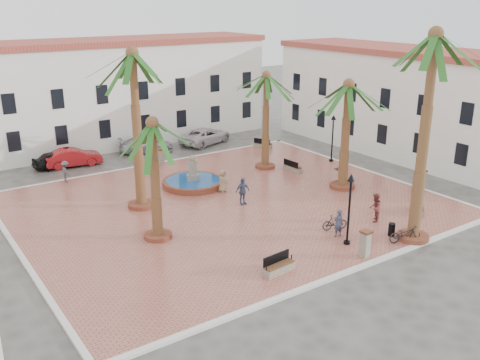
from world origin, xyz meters
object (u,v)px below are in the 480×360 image
at_px(cyclist_b, 375,208).
at_px(car_black, 58,159).
at_px(palm_e, 348,98).
at_px(lamppost_s, 350,197).
at_px(bench_ne, 263,145).
at_px(bollard_e, 421,180).
at_px(cyclist_a, 338,223).
at_px(pedestrian_north, 66,171).
at_px(pedestrian_fountain_b, 243,191).
at_px(pedestrian_fountain_a, 223,181).
at_px(bicycle_a, 405,234).
at_px(bench_s, 279,267).
at_px(fountain, 193,181).
at_px(car_white, 206,136).
at_px(bicycle_b, 335,222).
at_px(bench_se, 419,208).
at_px(car_red, 73,157).
at_px(bench_e, 293,168).
at_px(palm_ne, 266,86).
at_px(bollard_n, 161,156).
at_px(bollard_se, 365,243).
at_px(litter_bin, 392,230).
at_px(palm_nw, 133,70).
at_px(car_silver, 146,145).
at_px(palm_sw, 153,138).
at_px(lamppost_e, 333,130).

height_order(cyclist_b, car_black, cyclist_b).
bearing_deg(palm_e, lamppost_s, -133.18).
height_order(bench_ne, car_black, car_black).
height_order(bollard_e, cyclist_a, cyclist_a).
bearing_deg(pedestrian_north, pedestrian_fountain_b, -149.46).
relative_size(pedestrian_fountain_a, car_black, 0.40).
bearing_deg(bicycle_a, bench_s, 101.80).
relative_size(fountain, bicycle_a, 2.36).
bearing_deg(bollard_e, cyclist_a, -167.73).
height_order(fountain, car_black, fountain).
bearing_deg(car_white, bicycle_b, 150.54).
bearing_deg(bench_se, car_black, 82.57).
bearing_deg(bollard_e, car_red, 131.66).
bearing_deg(bicycle_a, bench_e, 7.29).
relative_size(bollard_e, pedestrian_north, 0.99).
height_order(cyclist_b, pedestrian_fountain_a, cyclist_b).
relative_size(palm_e, car_white, 1.43).
distance_m(palm_e, bollard_e, 7.74).
distance_m(palm_ne, cyclist_b, 13.66).
bearing_deg(palm_ne, fountain, -175.35).
distance_m(bollard_n, pedestrian_fountain_b, 11.03).
bearing_deg(pedestrian_fountain_a, car_red, 98.44).
bearing_deg(bollard_se, pedestrian_north, 113.47).
distance_m(fountain, car_red, 11.39).
relative_size(lamppost_s, bollard_n, 3.06).
height_order(bollard_e, car_red, bollard_e).
height_order(litter_bin, car_white, car_white).
bearing_deg(fountain, palm_nw, -160.57).
xyz_separation_m(bench_s, cyclist_b, (8.71, 1.75, 0.61)).
relative_size(bench_e, car_red, 0.39).
relative_size(bollard_se, cyclist_b, 0.83).
distance_m(palm_nw, bench_e, 15.38).
relative_size(bench_se, pedestrian_north, 0.96).
distance_m(bollard_se, bicycle_b, 3.58).
height_order(pedestrian_north, car_silver, pedestrian_north).
height_order(fountain, pedestrian_fountain_a, fountain).
distance_m(bollard_n, bicycle_a, 21.28).
relative_size(fountain, bench_e, 2.54).
relative_size(bench_se, bollard_se, 1.04).
xyz_separation_m(car_red, car_white, (12.50, 0.06, 0.02)).
bearing_deg(car_white, palm_sw, 123.39).
relative_size(palm_e, cyclist_b, 4.39).
xyz_separation_m(palm_nw, lamppost_e, (17.24, 0.53, -6.09)).
relative_size(palm_nw, car_red, 2.27).
bearing_deg(bench_e, lamppost_s, 150.66).
xyz_separation_m(litter_bin, bicycle_a, (-0.07, -0.98, 0.12)).
bearing_deg(cyclist_b, car_white, -127.27).
xyz_separation_m(bench_se, car_black, (-15.71, 22.92, 0.28)).
distance_m(palm_ne, bench_s, 18.33).
height_order(lamppost_s, car_white, lamppost_s).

